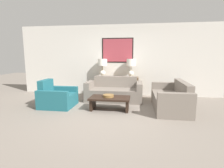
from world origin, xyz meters
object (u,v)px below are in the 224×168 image
Objects in this scene: table_lamp_right at (131,65)px; decorative_bowl at (108,96)px; couch_by_side at (171,99)px; console_table at (117,86)px; coffee_table at (110,100)px; couch_by_back_wall at (114,92)px; table_lamp_left at (103,65)px; armchair_near_back_wall at (57,98)px.

table_lamp_right is 1.97m from decorative_bowl.
couch_by_side is at bearing 10.78° from decorative_bowl.
coffee_table is at bearing -89.25° from console_table.
coffee_table is (0.02, -1.07, -0.01)m from couch_by_back_wall.
couch_by_back_wall is 1.06m from decorative_bowl.
console_table is 1.76m from coffee_table.
console_table reaches higher than decorative_bowl.
table_lamp_right is at bearing 0.00° from table_lamp_left.
couch_by_back_wall is at bearing -128.00° from table_lamp_right.
coffee_table is (-0.51, -1.75, -0.88)m from table_lamp_right.
decorative_bowl is at bearing -73.65° from table_lamp_left.
table_lamp_left is 0.71× the size of armchair_near_back_wall.
decorative_bowl is (-0.02, -1.73, 0.03)m from console_table.
couch_by_side is at bearing 4.45° from armchair_near_back_wall.
couch_by_back_wall is 1.87m from armchair_near_back_wall.
couch_by_side is 3.33m from armchair_near_back_wall.
table_lamp_right is 0.36× the size of couch_by_side.
armchair_near_back_wall is (-2.12, -1.65, -0.89)m from table_lamp_right.
console_table reaches higher than coffee_table.
decorative_bowl is (0.51, -1.73, -0.76)m from table_lamp_left.
console_table is 2.42× the size of table_lamp_left.
couch_by_back_wall is at bearing 88.69° from decorative_bowl.
decorative_bowl is at bearing -107.80° from table_lamp_right.
table_lamp_left is 2.04m from coffee_table.
decorative_bowl reaches higher than coffee_table.
console_table is at bearing 0.00° from table_lamp_left.
couch_by_back_wall reaches higher than coffee_table.
armchair_near_back_wall is at bearing -122.70° from table_lamp_left.
coffee_table is 1.62m from armchair_near_back_wall.
table_lamp_right reaches higher than decorative_bowl.
table_lamp_right is 1.23m from couch_by_back_wall.
table_lamp_left is 2.18× the size of decorative_bowl.
table_lamp_right is 2.18× the size of decorative_bowl.
coffee_table is at bearing -3.53° from armchair_near_back_wall.
couch_by_back_wall is at bearing 157.53° from couch_by_side.
console_table is 0.95m from table_lamp_right.
coffee_table is at bearing -27.57° from decorative_bowl.
table_lamp_right is 2.03m from coffee_table.
armchair_near_back_wall reaches higher than decorative_bowl.
armchair_near_back_wall is (-3.32, -0.26, -0.01)m from couch_by_side.
table_lamp_left reaches higher than coffee_table.
armchair_near_back_wall is (-1.61, 0.10, -0.00)m from coffee_table.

